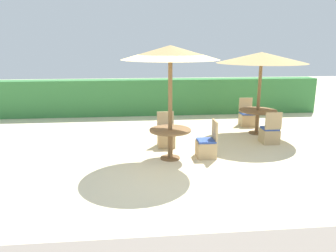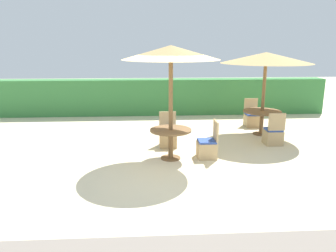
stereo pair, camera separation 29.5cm
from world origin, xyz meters
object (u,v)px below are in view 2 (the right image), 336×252
patio_chair_back_right_south (273,135)px  patio_chair_back_right_north (252,119)px  round_table_back_right (262,115)px  patio_chair_center_east (207,147)px  round_table_center (171,136)px  parasol_center (171,53)px  parasol_back_right (266,58)px  patio_chair_center_north (168,137)px

patio_chair_back_right_south → patio_chair_back_right_north: 2.04m
round_table_back_right → patio_chair_center_east: (-2.04, -2.01, -0.34)m
round_table_back_right → round_table_center: same height
round_table_back_right → patio_chair_back_right_south: bearing=-91.0°
round_table_back_right → patio_chair_back_right_south: patio_chair_back_right_south is taller
patio_chair_back_right_south → parasol_center: parasol_center is taller
patio_chair_back_right_south → round_table_center: patio_chair_back_right_south is taller
parasol_back_right → parasol_center: (-2.95, -2.03, 0.20)m
parasol_center → patio_chair_center_east: parasol_center is taller
patio_chair_back_right_north → parasol_center: bearing=45.7°
round_table_back_right → parasol_center: (-2.95, -2.03, 1.93)m
round_table_back_right → round_table_center: bearing=-145.4°
patio_chair_back_right_south → patio_chair_back_right_north: same height
parasol_back_right → parasol_center: size_ratio=0.99×
patio_chair_center_east → round_table_back_right: bearing=-45.4°
round_table_center → patio_chair_center_east: 0.96m
patio_chair_back_right_south → patio_chair_center_north: (-2.93, 0.00, 0.00)m
patio_chair_back_right_north → patio_chair_center_east: bearing=55.7°
patio_chair_center_east → patio_chair_center_north: size_ratio=1.00×
parasol_back_right → patio_chair_center_east: size_ratio=2.89×
parasol_center → patio_chair_center_east: 2.44m
patio_chair_back_right_south → round_table_center: (-2.93, -0.99, 0.31)m
patio_chair_center_east → round_table_center: bearing=91.5°
parasol_back_right → patio_chair_back_right_south: (-0.02, -1.04, -2.06)m
parasol_center → patio_chair_center_north: size_ratio=2.91×
patio_chair_back_right_south → round_table_center: size_ratio=0.93×
parasol_back_right → patio_chair_center_north: parasol_back_right is taller
parasol_center → round_table_center: size_ratio=2.71×
patio_chair_back_right_north → parasol_center: (-2.96, -3.04, 2.26)m
parasol_back_right → patio_chair_center_north: 3.75m
patio_chair_back_right_south → patio_chair_center_north: 2.93m
patio_chair_center_east → patio_chair_center_north: 1.34m
round_table_back_right → patio_chair_center_east: bearing=-135.4°
patio_chair_center_north → round_table_center: bearing=90.4°
patio_chair_back_right_north → patio_chair_center_north: 3.60m
patio_chair_back_right_south → patio_chair_center_north: bearing=179.9°
round_table_back_right → patio_chair_center_north: bearing=-160.7°
patio_chair_back_right_south → parasol_back_right: bearing=89.0°
round_table_back_right → patio_chair_back_right_south: 1.09m
patio_chair_back_right_south → patio_chair_center_east: size_ratio=1.00×
round_table_back_right → patio_chair_back_right_south: size_ratio=1.25×
patio_chair_back_right_north → patio_chair_center_east: size_ratio=1.00×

